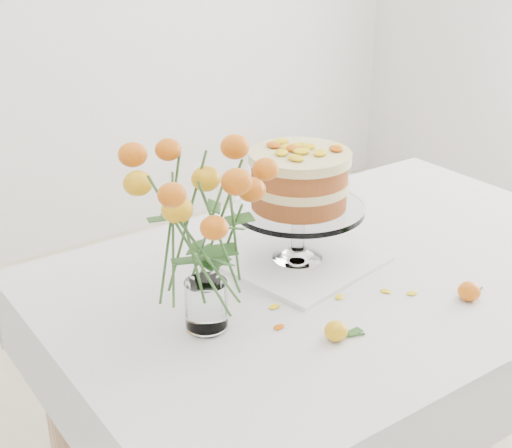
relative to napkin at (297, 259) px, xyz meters
The scene contains 11 objects.
table 0.15m from the napkin, 46.08° to the right, with size 1.43×0.93×0.76m.
napkin is the anchor object (origin of this frame).
cake_stand 0.19m from the napkin, behind, with size 0.31×0.31×0.28m.
rose_vase 0.43m from the napkin, 158.87° to the right, with size 0.31×0.31×0.43m.
loose_rose_near 0.34m from the napkin, 115.50° to the right, with size 0.08×0.05×0.04m.
loose_rose_far 0.40m from the napkin, 62.00° to the right, with size 0.09×0.05×0.04m.
stray_petal_a 0.19m from the napkin, 99.88° to the right, with size 0.03×0.02×0.00m, color yellow.
stray_petal_b 0.24m from the napkin, 73.80° to the right, with size 0.03×0.02×0.00m, color yellow.
stray_petal_c 0.29m from the napkin, 68.42° to the right, with size 0.03×0.02×0.00m, color yellow.
stray_petal_d 0.22m from the napkin, 141.00° to the right, with size 0.03×0.02×0.00m, color yellow.
stray_petal_e 0.30m from the napkin, 135.39° to the right, with size 0.03×0.02×0.00m, color yellow.
Camera 1 is at (-1.04, -1.09, 1.54)m, focal length 50.00 mm.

